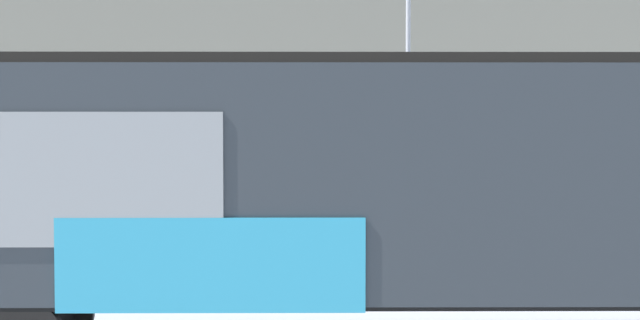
{
  "coord_description": "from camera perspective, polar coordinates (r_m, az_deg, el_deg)",
  "views": [
    {
      "loc": [
        -0.47,
        -11.06,
        3.08
      ],
      "look_at": [
        -0.04,
        2.69,
        2.54
      ],
      "focal_mm": 46.95,
      "sensor_mm": 36.0,
      "label": 1
    }
  ],
  "objects": [
    {
      "name": "parked_car_silver",
      "position": [
        18.21,
        13.1,
        -4.93
      ],
      "size": [
        4.96,
        2.47,
        1.63
      ],
      "color": "#B7BABF",
      "rests_on": "ground_plane"
    },
    {
      "name": "flagpole",
      "position": [
        21.16,
        5.42,
        8.8
      ],
      "size": [
        1.38,
        0.96,
        8.55
      ],
      "color": "silver",
      "rests_on": "ground_plane"
    },
    {
      "name": "parked_car_white",
      "position": [
        17.48,
        -6.11,
        -5.19
      ],
      "size": [
        4.67,
        2.1,
        1.59
      ],
      "color": "silver",
      "rests_on": "ground_plane"
    },
    {
      "name": "hillside",
      "position": [
        69.45,
        -1.45,
        4.66
      ],
      "size": [
        124.64,
        38.34,
        16.58
      ],
      "color": "gray",
      "rests_on": "ground_plane"
    },
    {
      "name": "freight_car",
      "position": [
        11.21,
        6.71,
        -1.57
      ],
      "size": [
        17.86,
        3.49,
        4.06
      ],
      "color": "#33383D",
      "rests_on": "ground_plane"
    }
  ]
}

